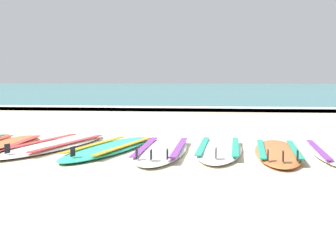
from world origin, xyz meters
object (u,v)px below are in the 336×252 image
object	(u,v)px
surfboard_2	(2,146)
surfboard_6	(219,149)
surfboard_3	(55,145)
surfboard_8	(335,153)
surfboard_4	(110,148)
surfboard_7	(278,152)
surfboard_5	(162,149)

from	to	relation	value
surfboard_2	surfboard_6	xyz separation A→B (m)	(2.86, 0.10, 0.00)
surfboard_2	surfboard_3	size ratio (longest dim) A/B	0.93
surfboard_8	surfboard_4	bearing A→B (deg)	178.83
surfboard_3	surfboard_4	distance (m)	0.82
surfboard_6	surfboard_7	size ratio (longest dim) A/B	1.04
surfboard_2	surfboard_4	distance (m)	1.46
surfboard_2	surfboard_3	bearing A→B (deg)	15.64
surfboard_2	surfboard_7	world-z (taller)	same
surfboard_4	surfboard_7	bearing A→B (deg)	-2.34
surfboard_4	surfboard_7	size ratio (longest dim) A/B	1.07
surfboard_2	surfboard_8	xyz separation A→B (m)	(4.26, -0.05, 0.00)
surfboard_4	surfboard_5	bearing A→B (deg)	-4.78
surfboard_8	surfboard_6	bearing A→B (deg)	173.91
surfboard_3	surfboard_4	world-z (taller)	same
surfboard_6	surfboard_8	bearing A→B (deg)	-6.09
surfboard_2	surfboard_5	xyz separation A→B (m)	(2.15, -0.05, 0.00)
surfboard_6	surfboard_7	distance (m)	0.74
surfboard_3	surfboard_6	xyz separation A→B (m)	(2.21, -0.09, 0.00)
surfboard_3	surfboard_7	bearing A→B (deg)	-5.19
surfboard_7	surfboard_8	distance (m)	0.69
surfboard_6	surfboard_2	bearing A→B (deg)	-178.08
surfboard_7	surfboard_8	xyz separation A→B (m)	(0.69, 0.03, -0.00)
surfboard_2	surfboard_8	world-z (taller)	same
surfboard_6	surfboard_4	bearing A→B (deg)	-176.24
surfboard_3	surfboard_8	bearing A→B (deg)	-3.75
surfboard_5	surfboard_7	distance (m)	1.43
surfboard_4	surfboard_6	bearing A→B (deg)	3.76
surfboard_8	surfboard_7	bearing A→B (deg)	-177.56
surfboard_6	surfboard_8	size ratio (longest dim) A/B	1.03
surfboard_5	surfboard_2	bearing A→B (deg)	178.55
surfboard_4	surfboard_7	xyz separation A→B (m)	(2.12, -0.09, 0.00)
surfboard_6	surfboard_8	world-z (taller)	same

